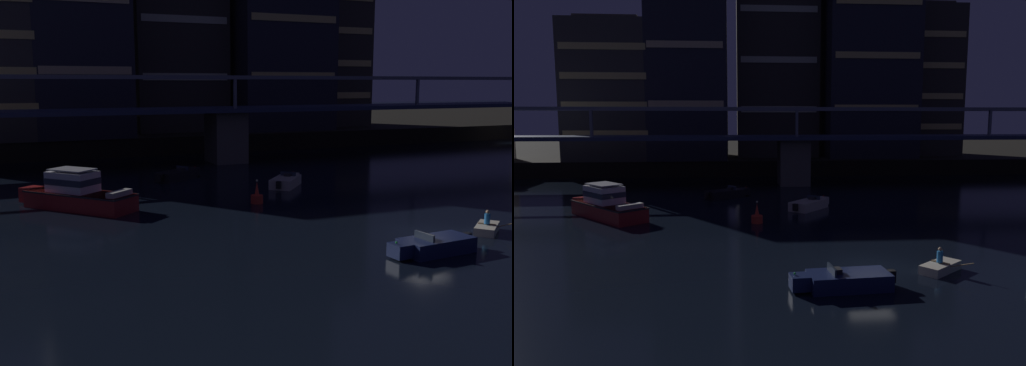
{
  "view_description": "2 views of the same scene",
  "coord_description": "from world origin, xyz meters",
  "views": [
    {
      "loc": [
        -21.83,
        -26.61,
        8.66
      ],
      "look_at": [
        -5.8,
        11.66,
        1.55
      ],
      "focal_mm": 41.21,
      "sensor_mm": 36.0,
      "label": 1
    },
    {
      "loc": [
        -7.52,
        -25.7,
        8.17
      ],
      "look_at": [
        -4.21,
        16.96,
        2.47
      ],
      "focal_mm": 34.5,
      "sensor_mm": 36.0,
      "label": 2
    }
  ],
  "objects": [
    {
      "name": "ground_plane",
      "position": [
        0.0,
        0.0,
        0.0
      ],
      "size": [
        400.0,
        400.0,
        0.0
      ],
      "primitive_type": "plane",
      "color": "black"
    },
    {
      "name": "far_riverbank",
      "position": [
        0.0,
        82.03,
        1.1
      ],
      "size": [
        240.0,
        80.0,
        2.2
      ],
      "primitive_type": "cube",
      "color": "black",
      "rests_on": "ground"
    },
    {
      "name": "river_bridge",
      "position": [
        0.0,
        34.03,
        4.56
      ],
      "size": [
        98.9,
        6.4,
        9.38
      ],
      "color": "#605B51",
      "rests_on": "ground"
    },
    {
      "name": "tower_west_low",
      "position": [
        -24.4,
        47.83,
        11.9
      ],
      "size": [
        12.2,
        11.84,
        19.71
      ],
      "color": "#423D38",
      "rests_on": "far_riverbank"
    },
    {
      "name": "tower_west_tall",
      "position": [
        -13.61,
        48.4,
        21.86
      ],
      "size": [
        10.94,
        13.07,
        39.63
      ],
      "color": "#282833",
      "rests_on": "far_riverbank"
    },
    {
      "name": "tower_central",
      "position": [
        -0.51,
        53.02,
        20.33
      ],
      "size": [
        12.17,
        11.04,
        36.57
      ],
      "color": "#38332D",
      "rests_on": "far_riverbank"
    },
    {
      "name": "tower_east_tall",
      "position": [
        13.16,
        48.54,
        20.74
      ],
      "size": [
        13.23,
        9.43,
        37.38
      ],
      "color": "#282833",
      "rests_on": "far_riverbank"
    },
    {
      "name": "tower_east_low",
      "position": [
        23.42,
        53.24,
        13.89
      ],
      "size": [
        9.81,
        10.09,
        23.68
      ],
      "color": "#38332D",
      "rests_on": "far_riverbank"
    },
    {
      "name": "cabin_cruiser_near_left",
      "position": [
        -17.88,
        15.06,
        1.05
      ],
      "size": [
        7.61,
        8.19,
        2.79
      ],
      "color": "maroon",
      "rests_on": "ground"
    },
    {
      "name": "speedboat_near_center",
      "position": [
        -0.57,
        17.52,
        0.41
      ],
      "size": [
        4.2,
        4.55,
        1.16
      ],
      "color": "beige",
      "rests_on": "ground"
    },
    {
      "name": "speedboat_near_right",
      "position": [
        -8.09,
        24.48,
        0.41
      ],
      "size": [
        4.76,
        3.86,
        1.16
      ],
      "color": "black",
      "rests_on": "ground"
    },
    {
      "name": "speedboat_mid_left",
      "position": [
        -2.2,
        -3.28,
        0.41
      ],
      "size": [
        5.23,
        2.11,
        1.16
      ],
      "color": "#19234C",
      "rests_on": "ground"
    },
    {
      "name": "channel_buoy",
      "position": [
        -5.62,
        11.91,
        0.48
      ],
      "size": [
        0.9,
        0.9,
        1.76
      ],
      "color": "red",
      "rests_on": "ground"
    },
    {
      "name": "dinghy_with_paddler",
      "position": [
        3.52,
        -1.06,
        0.28
      ],
      "size": [
        2.72,
        2.67,
        1.36
      ],
      "color": "beige",
      "rests_on": "ground"
    }
  ]
}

